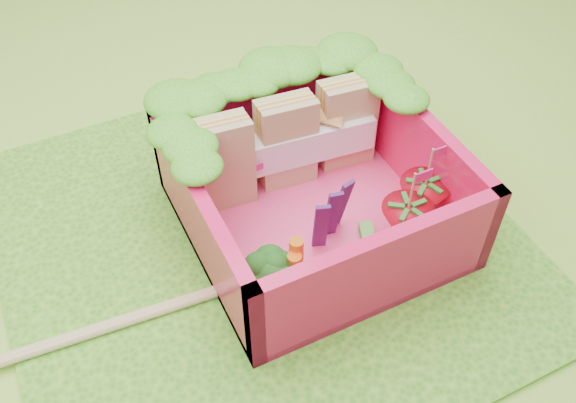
# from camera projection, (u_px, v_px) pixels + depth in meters

# --- Properties ---
(ground) EXTENTS (14.00, 14.00, 0.00)m
(ground) POSITION_uv_depth(u_px,v_px,m) (258.00, 241.00, 3.44)
(ground) COLOR #97CD39
(ground) RESTS_ON ground
(placemat) EXTENTS (2.60, 2.60, 0.03)m
(placemat) POSITION_uv_depth(u_px,v_px,m) (258.00, 239.00, 3.43)
(placemat) COLOR #439120
(placemat) RESTS_ON ground
(bento_floor) EXTENTS (1.30, 1.30, 0.05)m
(bento_floor) POSITION_uv_depth(u_px,v_px,m) (314.00, 221.00, 3.46)
(bento_floor) COLOR #FF4180
(bento_floor) RESTS_ON placemat
(bento_box) EXTENTS (1.30, 1.30, 0.55)m
(bento_box) POSITION_uv_depth(u_px,v_px,m) (315.00, 188.00, 3.28)
(bento_box) COLOR #EF1450
(bento_box) RESTS_ON placemat
(lettuce_ruffle) EXTENTS (1.43, 0.77, 0.11)m
(lettuce_ruffle) POSITION_uv_depth(u_px,v_px,m) (274.00, 85.00, 3.33)
(lettuce_ruffle) COLOR #2E8518
(lettuce_ruffle) RESTS_ON bento_box
(sandwich_stack) EXTENTS (1.06, 0.27, 0.55)m
(sandwich_stack) POSITION_uv_depth(u_px,v_px,m) (287.00, 142.00, 3.46)
(sandwich_stack) COLOR tan
(sandwich_stack) RESTS_ON bento_floor
(broccoli) EXTENTS (0.32, 0.32, 0.25)m
(broccoli) POSITION_uv_depth(u_px,v_px,m) (264.00, 269.00, 2.99)
(broccoli) COLOR #72A14E
(broccoli) RESTS_ON bento_floor
(carrot_sticks) EXTENTS (0.10, 0.11, 0.28)m
(carrot_sticks) POSITION_uv_depth(u_px,v_px,m) (295.00, 265.00, 3.06)
(carrot_sticks) COLOR orange
(carrot_sticks) RESTS_ON bento_floor
(purple_wedges) EXTENTS (0.23, 0.12, 0.38)m
(purple_wedges) POSITION_uv_depth(u_px,v_px,m) (332.00, 215.00, 3.20)
(purple_wedges) COLOR #441855
(purple_wedges) RESTS_ON bento_floor
(strawberry_left) EXTENTS (0.26, 0.26, 0.50)m
(strawberry_left) POSITION_uv_depth(u_px,v_px,m) (405.00, 225.00, 3.23)
(strawberry_left) COLOR red
(strawberry_left) RESTS_ON bento_floor
(strawberry_right) EXTENTS (0.26, 0.26, 0.50)m
(strawberry_right) POSITION_uv_depth(u_px,v_px,m) (422.00, 201.00, 3.34)
(strawberry_right) COLOR red
(strawberry_right) RESTS_ON bento_floor
(snap_peas) EXTENTS (0.60, 0.32, 0.05)m
(snap_peas) POSITION_uv_depth(u_px,v_px,m) (397.00, 234.00, 3.33)
(snap_peas) COLOR #54BB3B
(snap_peas) RESTS_ON bento_floor
(chopsticks) EXTENTS (2.36, 0.23, 0.05)m
(chopsticks) POSITION_uv_depth(u_px,v_px,m) (54.00, 344.00, 2.95)
(chopsticks) COLOR #CEB971
(chopsticks) RESTS_ON placemat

